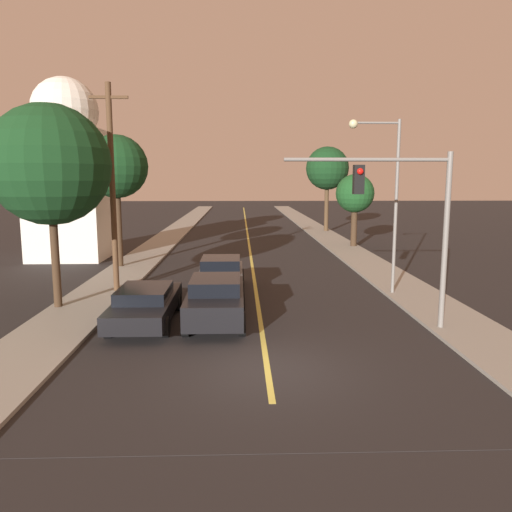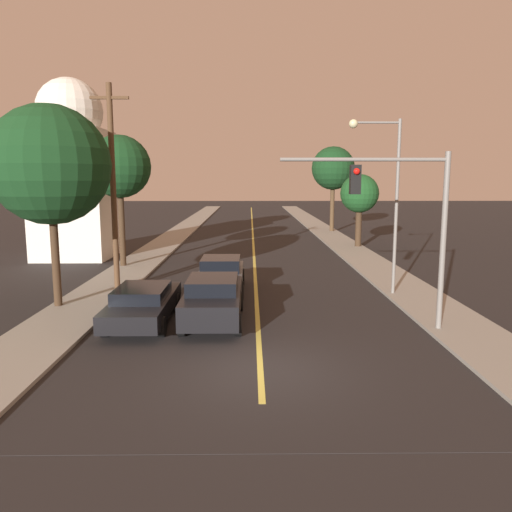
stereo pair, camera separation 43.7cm
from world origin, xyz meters
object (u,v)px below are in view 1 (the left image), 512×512
traffic_signal_mast (407,208)px  car_near_lane_front (216,299)px  tree_left_far (116,167)px  tree_left_near (50,165)px  streetlamp_right (385,183)px  domed_building_left (68,171)px  car_outer_lane_front (146,303)px  car_near_lane_second (221,274)px  tree_right_far (327,169)px  utility_pole_left (112,185)px  tree_right_near (355,194)px

traffic_signal_mast → car_near_lane_front: bearing=169.7°
tree_left_far → traffic_signal_mast: bearing=-45.2°
tree_left_near → streetlamp_right: bearing=8.5°
car_near_lane_front → streetlamp_right: (6.82, 3.92, 3.90)m
tree_left_near → domed_building_left: size_ratio=0.69×
car_outer_lane_front → tree_left_near: tree_left_near is taller
traffic_signal_mast → tree_left_far: tree_left_far is taller
car_near_lane_second → traffic_signal_mast: bearing=-44.0°
streetlamp_right → tree_right_far: size_ratio=0.93×
car_near_lane_front → traffic_signal_mast: size_ratio=0.86×
car_outer_lane_front → tree_right_far: 31.83m
domed_building_left → streetlamp_right: bearing=-32.7°
utility_pole_left → domed_building_left: domed_building_left is taller
tree_left_near → tree_right_near: size_ratio=1.46×
traffic_signal_mast → domed_building_left: bearing=135.2°
car_outer_lane_front → tree_left_near: size_ratio=0.69×
streetlamp_right → tree_left_near: size_ratio=0.96×
car_near_lane_front → car_near_lane_second: bearing=90.0°
car_near_lane_second → domed_building_left: domed_building_left is taller
tree_right_near → tree_right_far: tree_right_far is taller
tree_right_near → tree_left_near: bearing=-132.0°
car_near_lane_front → streetlamp_right: size_ratio=0.68×
car_outer_lane_front → streetlamp_right: bearing=22.9°
car_near_lane_second → car_outer_lane_front: car_near_lane_second is taller
car_near_lane_second → car_outer_lane_front: bearing=-116.8°
car_near_lane_second → car_outer_lane_front: size_ratio=0.90×
car_near_lane_second → domed_building_left: 14.38m
car_outer_lane_front → domed_building_left: size_ratio=0.47×
tree_left_far → tree_right_near: 16.89m
utility_pole_left → tree_right_near: size_ratio=1.70×
tree_right_far → traffic_signal_mast: bearing=-95.2°
car_outer_lane_front → car_near_lane_second: bearing=63.2°
traffic_signal_mast → tree_right_near: (2.95, 19.87, -0.17)m
tree_left_far → domed_building_left: domed_building_left is taller
tree_right_far → car_near_lane_front: bearing=-106.8°
streetlamp_right → tree_left_far: size_ratio=1.00×
tree_right_far → car_outer_lane_front: bearing=-111.0°
car_near_lane_front → tree_left_near: 7.84m
domed_building_left → utility_pole_left: bearing=-62.6°
utility_pole_left → tree_right_far: bearing=61.5°
car_near_lane_second → tree_left_far: (-5.82, 6.12, 4.72)m
traffic_signal_mast → tree_right_near: size_ratio=1.10×
traffic_signal_mast → tree_right_far: bearing=84.8°
tree_right_near → domed_building_left: domed_building_left is taller
car_near_lane_front → car_outer_lane_front: 2.40m
streetlamp_right → traffic_signal_mast: bearing=-98.3°
car_near_lane_front → domed_building_left: size_ratio=0.45×
tree_left_far → tree_right_far: size_ratio=0.93×
car_outer_lane_front → traffic_signal_mast: bearing=-7.6°
car_near_lane_second → streetlamp_right: 7.92m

